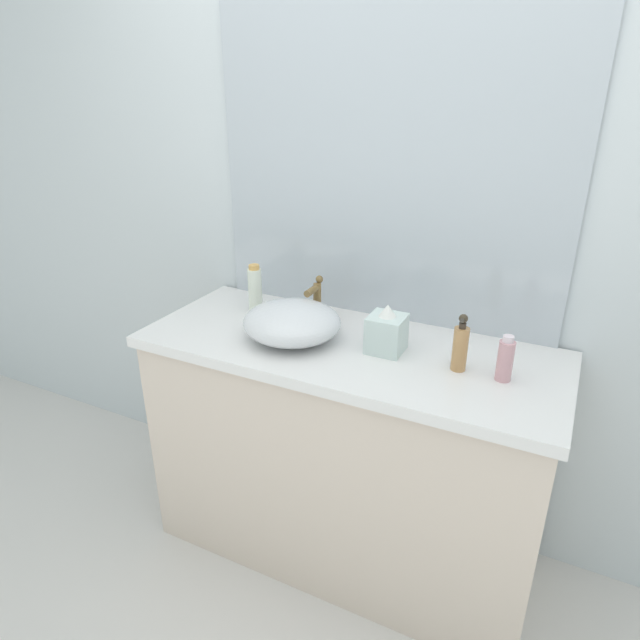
# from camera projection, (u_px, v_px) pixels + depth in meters

# --- Properties ---
(ground_plane) EXTENTS (6.00, 6.00, 0.02)m
(ground_plane) POSITION_uv_depth(u_px,v_px,m) (327.00, 640.00, 1.86)
(ground_plane) COLOR silver
(ground_plane) RESTS_ON ground
(bathroom_wall_rear) EXTENTS (6.00, 0.06, 2.60)m
(bathroom_wall_rear) POSITION_uv_depth(u_px,v_px,m) (418.00, 213.00, 1.94)
(bathroom_wall_rear) COLOR silver
(bathroom_wall_rear) RESTS_ON ground
(vanity_counter) EXTENTS (1.44, 0.58, 0.91)m
(vanity_counter) POSITION_uv_depth(u_px,v_px,m) (345.00, 453.00, 2.05)
(vanity_counter) COLOR beige
(vanity_counter) RESTS_ON ground
(wall_mirror_panel) EXTENTS (1.29, 0.01, 1.08)m
(wall_mirror_panel) POSITION_uv_depth(u_px,v_px,m) (385.00, 170.00, 1.89)
(wall_mirror_panel) COLOR #B2BCC6
(wall_mirror_panel) RESTS_ON vanity_counter
(sink_basin) EXTENTS (0.34, 0.33, 0.13)m
(sink_basin) POSITION_uv_depth(u_px,v_px,m) (292.00, 322.00, 1.89)
(sink_basin) COLOR silver
(sink_basin) RESTS_ON vanity_counter
(faucet) EXTENTS (0.03, 0.11, 0.17)m
(faucet) POSITION_uv_depth(u_px,v_px,m) (316.00, 296.00, 2.03)
(faucet) COLOR brown
(faucet) RESTS_ON vanity_counter
(soap_dispenser) EXTENTS (0.05, 0.05, 0.19)m
(soap_dispenser) POSITION_uv_depth(u_px,v_px,m) (460.00, 346.00, 1.68)
(soap_dispenser) COLOR tan
(soap_dispenser) RESTS_ON vanity_counter
(lotion_bottle) EXTENTS (0.05, 0.05, 0.14)m
(lotion_bottle) POSITION_uv_depth(u_px,v_px,m) (505.00, 360.00, 1.63)
(lotion_bottle) COLOR #D198A0
(lotion_bottle) RESTS_ON vanity_counter
(perfume_bottle) EXTENTS (0.05, 0.05, 0.19)m
(perfume_bottle) POSITION_uv_depth(u_px,v_px,m) (255.00, 289.00, 2.11)
(perfume_bottle) COLOR white
(perfume_bottle) RESTS_ON vanity_counter
(tissue_box) EXTENTS (0.12, 0.12, 0.17)m
(tissue_box) POSITION_uv_depth(u_px,v_px,m) (387.00, 332.00, 1.80)
(tissue_box) COLOR silver
(tissue_box) RESTS_ON vanity_counter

